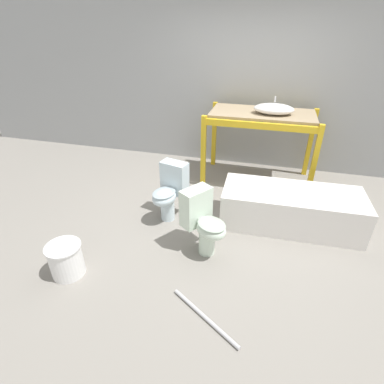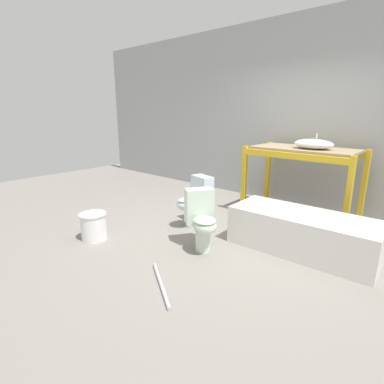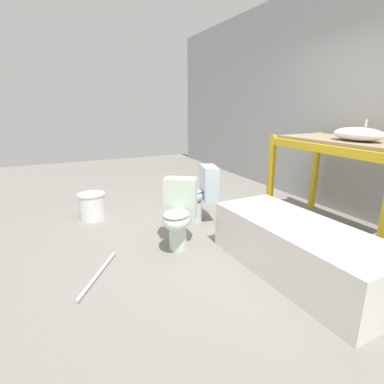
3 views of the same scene
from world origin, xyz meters
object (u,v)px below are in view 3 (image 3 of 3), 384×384
object	(u,v)px
toilet_near	(179,212)
sink_basin	(358,134)
toilet_far	(200,192)
bucket_white	(92,206)
bathtub_main	(298,245)

from	to	relation	value
toilet_near	sink_basin	bearing A→B (deg)	17.05
toilet_near	toilet_far	xyz separation A→B (m)	(-0.57, 0.54, 0.00)
bucket_white	sink_basin	bearing A→B (deg)	54.51
toilet_far	bucket_white	distance (m)	1.46
toilet_near	bucket_white	xyz separation A→B (m)	(-1.26, -0.73, -0.21)
toilet_far	sink_basin	bearing A→B (deg)	63.51
sink_basin	bathtub_main	bearing A→B (deg)	-71.49
bathtub_main	toilet_near	xyz separation A→B (m)	(-0.95, -0.76, 0.12)
toilet_far	toilet_near	bearing A→B (deg)	-28.60
toilet_near	bucket_white	world-z (taller)	toilet_near
toilet_far	bucket_white	xyz separation A→B (m)	(-0.69, -1.27, -0.21)
bucket_white	toilet_near	bearing A→B (deg)	29.98
toilet_near	toilet_far	size ratio (longest dim) A/B	1.00
bathtub_main	toilet_near	size ratio (longest dim) A/B	2.32
sink_basin	toilet_near	bearing A→B (deg)	-107.42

